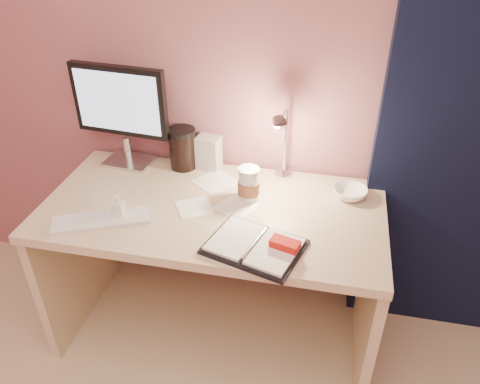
% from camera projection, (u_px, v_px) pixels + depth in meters
% --- Properties ---
extents(room, '(3.50, 3.50, 3.50)m').
position_uv_depth(room, '(471.00, 104.00, 1.79)').
color(room, '#C6B28E').
rests_on(room, ground).
extents(desk, '(1.40, 0.70, 0.73)m').
position_uv_depth(desk, '(218.00, 238.00, 2.10)').
color(desk, beige).
rests_on(desk, ground).
extents(monitor, '(0.44, 0.18, 0.47)m').
position_uv_depth(monitor, '(121.00, 107.00, 2.07)').
color(monitor, silver).
rests_on(monitor, desk).
extents(keyboard, '(0.39, 0.26, 0.02)m').
position_uv_depth(keyboard, '(102.00, 220.00, 1.83)').
color(keyboard, white).
rests_on(keyboard, desk).
extents(planner, '(0.39, 0.33, 0.05)m').
position_uv_depth(planner, '(257.00, 246.00, 1.69)').
color(planner, black).
rests_on(planner, desk).
extents(paper_a, '(0.19, 0.19, 0.00)m').
position_uv_depth(paper_a, '(194.00, 207.00, 1.91)').
color(paper_a, white).
rests_on(paper_a, desk).
extents(paper_b, '(0.22, 0.22, 0.00)m').
position_uv_depth(paper_b, '(215.00, 182.00, 2.08)').
color(paper_b, white).
rests_on(paper_b, desk).
extents(paper_c, '(0.19, 0.19, 0.00)m').
position_uv_depth(paper_c, '(236.00, 207.00, 1.91)').
color(paper_c, white).
rests_on(paper_c, desk).
extents(coffee_cup, '(0.09, 0.09, 0.15)m').
position_uv_depth(coffee_cup, '(249.00, 185.00, 1.93)').
color(coffee_cup, silver).
rests_on(coffee_cup, desk).
extents(bowl, '(0.17, 0.17, 0.04)m').
position_uv_depth(bowl, '(350.00, 193.00, 1.96)').
color(bowl, white).
rests_on(bowl, desk).
extents(lotion_bottle, '(0.05, 0.05, 0.10)m').
position_uv_depth(lotion_bottle, '(119.00, 206.00, 1.84)').
color(lotion_bottle, silver).
rests_on(lotion_bottle, desk).
extents(dark_jar, '(0.12, 0.12, 0.17)m').
position_uv_depth(dark_jar, '(183.00, 150.00, 2.15)').
color(dark_jar, black).
rests_on(dark_jar, desk).
extents(product_box, '(0.11, 0.10, 0.16)m').
position_uv_depth(product_box, '(209.00, 152.00, 2.14)').
color(product_box, beige).
rests_on(product_box, desk).
extents(desk_lamp, '(0.10, 0.21, 0.35)m').
position_uv_depth(desk_lamp, '(286.00, 142.00, 1.93)').
color(desk_lamp, silver).
rests_on(desk_lamp, desk).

